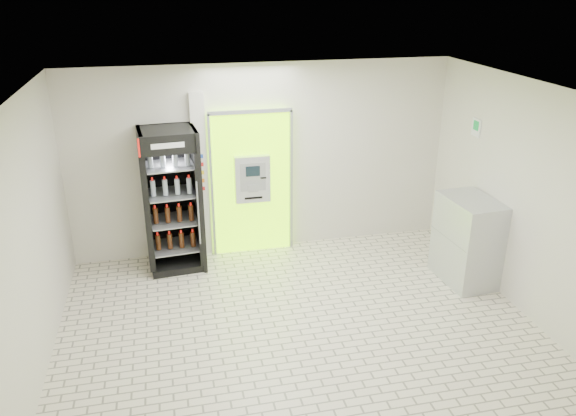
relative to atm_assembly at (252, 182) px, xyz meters
name	(u,v)px	position (x,y,z in m)	size (l,w,h in m)	color
ground	(300,330)	(0.20, -2.41, -1.17)	(6.00, 6.00, 0.00)	beige
room_shell	(301,195)	(0.20, -2.41, 0.67)	(6.00, 6.00, 6.00)	beige
atm_assembly	(252,182)	(0.00, 0.00, 0.00)	(1.30, 0.24, 2.33)	#93FD01
pillar	(201,177)	(-0.78, 0.04, 0.13)	(0.22, 0.11, 2.60)	silver
beverage_cooler	(172,202)	(-1.24, -0.28, -0.13)	(0.87, 0.81, 2.16)	black
steel_cabinet	(468,240)	(2.87, -1.68, -0.53)	(0.70, 0.99, 1.27)	#B7B9BF
exit_sign	(476,127)	(3.19, -1.01, 0.95)	(0.02, 0.22, 0.26)	white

